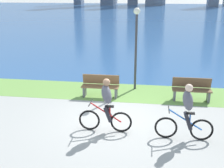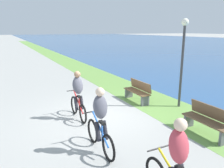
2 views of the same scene
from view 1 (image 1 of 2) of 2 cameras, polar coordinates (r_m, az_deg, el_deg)
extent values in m
plane|color=#9E9E99|center=(9.69, 0.53, -7.31)|extent=(300.00, 300.00, 0.00)
cube|color=#6B9947|center=(12.24, 2.24, -1.66)|extent=(120.00, 2.25, 0.01)
cube|color=#2D568C|center=(49.67, 6.88, 13.50)|extent=(300.00, 73.82, 0.00)
torus|color=black|center=(9.00, -4.51, -7.16)|extent=(0.66, 0.06, 0.66)
torus|color=black|center=(8.85, 1.83, -7.57)|extent=(0.66, 0.06, 0.66)
cylinder|color=red|center=(8.79, -1.22, -5.68)|extent=(0.97, 0.04, 0.62)
cylinder|color=red|center=(8.79, -0.42, -6.02)|extent=(0.04, 0.04, 0.48)
cube|color=black|center=(8.68, -0.42, -4.45)|extent=(0.24, 0.10, 0.05)
cylinder|color=black|center=(8.75, -4.29, -3.75)|extent=(0.03, 0.52, 0.03)
ellipsoid|color=#595966|center=(8.56, -1.09, -2.07)|extent=(0.40, 0.36, 0.65)
sphere|color=#A57A59|center=(8.43, -1.10, 0.35)|extent=(0.22, 0.22, 0.22)
cylinder|color=#26262D|center=(8.70, -0.84, -6.15)|extent=(0.27, 0.11, 0.49)
cylinder|color=#26262D|center=(8.88, -0.64, -5.61)|extent=(0.27, 0.11, 0.49)
torus|color=black|center=(8.66, 10.65, -8.51)|extent=(0.67, 0.06, 0.67)
torus|color=black|center=(8.78, 17.36, -8.69)|extent=(0.67, 0.06, 0.67)
cylinder|color=blue|center=(8.58, 14.35, -6.88)|extent=(0.99, 0.04, 0.62)
cylinder|color=blue|center=(8.62, 15.17, -7.21)|extent=(0.04, 0.04, 0.48)
cube|color=black|center=(8.51, 15.32, -5.61)|extent=(0.24, 0.10, 0.05)
cylinder|color=black|center=(8.41, 11.23, -4.97)|extent=(0.03, 0.52, 0.03)
ellipsoid|color=#595966|center=(8.35, 14.84, -3.21)|extent=(0.40, 0.36, 0.65)
sphere|color=beige|center=(8.22, 15.06, -0.75)|extent=(0.22, 0.22, 0.22)
cylinder|color=#26262D|center=(8.51, 14.92, -7.35)|extent=(0.27, 0.11, 0.49)
cylinder|color=#26262D|center=(8.69, 14.77, -6.78)|extent=(0.27, 0.11, 0.49)
cube|color=brown|center=(11.59, -2.36, -0.50)|extent=(1.50, 0.45, 0.04)
cube|color=brown|center=(11.69, -2.21, 0.97)|extent=(1.50, 0.11, 0.40)
cube|color=#595960|center=(11.57, 0.82, -1.70)|extent=(0.08, 0.37, 0.45)
cube|color=#595960|center=(11.79, -5.46, -1.38)|extent=(0.08, 0.37, 0.45)
cube|color=brown|center=(11.61, 15.56, -1.15)|extent=(1.50, 0.45, 0.04)
cube|color=brown|center=(11.72, 15.55, 0.32)|extent=(1.50, 0.11, 0.40)
cube|color=#595960|center=(11.79, 18.59, -2.31)|extent=(0.08, 0.37, 0.45)
cube|color=#595960|center=(11.62, 12.29, -2.06)|extent=(0.08, 0.37, 0.45)
cylinder|color=#38383D|center=(12.28, 4.74, 6.21)|extent=(0.10, 0.10, 3.24)
sphere|color=white|center=(12.03, 4.97, 14.23)|extent=(0.28, 0.28, 0.28)
camera|label=2|loc=(8.19, 52.85, 2.96)|focal=35.45mm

